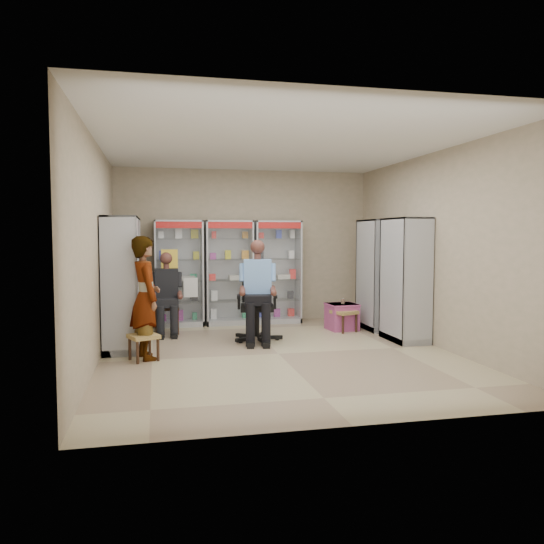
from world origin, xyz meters
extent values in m
plane|color=tan|center=(0.00, 0.00, 0.00)|extent=(6.00, 6.00, 0.00)
cube|color=tan|center=(0.00, 3.00, 1.50)|extent=(5.00, 0.02, 3.00)
cube|color=tan|center=(0.00, -3.00, 1.50)|extent=(5.00, 0.02, 3.00)
cube|color=tan|center=(-2.50, 0.00, 1.50)|extent=(0.02, 6.00, 3.00)
cube|color=tan|center=(2.50, 0.00, 1.50)|extent=(0.02, 6.00, 3.00)
cube|color=silver|center=(0.00, 0.00, 3.00)|extent=(5.00, 6.00, 0.02)
cube|color=silver|center=(-1.30, 2.73, 1.00)|extent=(0.90, 0.50, 2.00)
cube|color=silver|center=(-0.35, 2.73, 1.00)|extent=(0.90, 0.50, 2.00)
cube|color=#B9BCC1|center=(0.60, 2.73, 1.00)|extent=(0.90, 0.50, 2.00)
cube|color=#9D9FA4|center=(2.23, 1.60, 1.00)|extent=(0.90, 0.50, 2.00)
cube|color=silver|center=(2.23, 0.50, 1.00)|extent=(0.90, 0.50, 2.00)
cube|color=silver|center=(-2.23, 1.80, 1.00)|extent=(0.90, 0.50, 2.00)
cube|color=#A8ACAF|center=(-2.23, 0.70, 1.00)|extent=(0.90, 0.50, 2.00)
cube|color=black|center=(-1.55, 2.00, 0.47)|extent=(0.42, 0.42, 0.94)
cube|color=black|center=(-0.12, 1.03, 0.61)|extent=(0.76, 0.76, 1.21)
cube|color=#A9437D|center=(1.57, 1.66, 0.24)|extent=(0.54, 0.52, 0.48)
cylinder|color=#551607|center=(1.58, 1.64, 0.53)|extent=(0.07, 0.07, 0.10)
cube|color=olive|center=(1.55, 1.47, 0.19)|extent=(0.49, 0.49, 0.38)
cube|color=#A48B45|center=(-1.90, -0.01, 0.18)|extent=(0.48, 0.48, 0.36)
imported|color=#99989B|center=(-1.87, 0.10, 0.85)|extent=(0.56, 0.71, 1.71)
camera|label=1|loc=(-1.71, -7.40, 1.72)|focal=35.00mm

